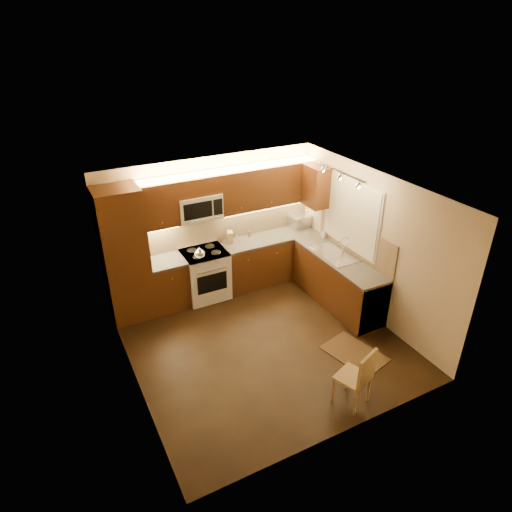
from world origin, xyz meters
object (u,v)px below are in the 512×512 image
sink (335,251)px  soap_bottle (324,233)px  knife_block (230,237)px  kettle (200,252)px  microwave (198,207)px  stove (205,274)px  dining_chair (353,376)px  toaster_oven (300,221)px

sink → soap_bottle: (0.23, 0.66, 0.01)m
knife_block → kettle: bearing=-137.3°
microwave → kettle: (-0.15, -0.32, -0.70)m
kettle → knife_block: kettle is taller
stove → sink: sink is taller
kettle → soap_bottle: size_ratio=1.18×
dining_chair → stove: bearing=81.9°
microwave → dining_chair: size_ratio=0.86×
sink → toaster_oven: (0.09, 1.29, 0.05)m
sink → toaster_oven: toaster_oven is taller
toaster_oven → soap_bottle: 0.64m
stove → toaster_oven: (2.09, 0.16, 0.56)m
sink → kettle: 2.34m
kettle → dining_chair: 3.30m
microwave → sink: bearing=-32.2°
toaster_oven → dining_chair: size_ratio=0.46×
knife_block → microwave: bearing=-160.2°
stove → microwave: (0.00, 0.14, 1.26)m
sink → toaster_oven: 1.29m
microwave → kettle: microwave is taller
kettle → soap_bottle: bearing=1.8°
dining_chair → soap_bottle: bearing=41.6°
sink → knife_block: (-1.42, 1.28, 0.03)m
microwave → toaster_oven: microwave is taller
toaster_oven → dining_chair: toaster_oven is taller
kettle → soap_bottle: kettle is taller
stove → knife_block: (0.58, 0.16, 0.55)m
soap_bottle → kettle: bearing=163.4°
toaster_oven → soap_bottle: bearing=-83.0°
toaster_oven → knife_block: toaster_oven is taller
knife_block → soap_bottle: (1.65, -0.62, -0.02)m
stove → kettle: bearing=-128.7°
microwave → knife_block: (0.58, 0.02, -0.71)m
stove → sink: bearing=-29.4°
soap_bottle → dining_chair: (-1.49, -2.84, -0.55)m
sink → toaster_oven: bearing=86.1°
soap_bottle → stove: bearing=158.4°
microwave → sink: size_ratio=0.88×
sink → soap_bottle: bearing=70.7°
knife_block → dining_chair: knife_block is taller
sink → knife_block: size_ratio=4.03×
stove → microwave: microwave is taller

